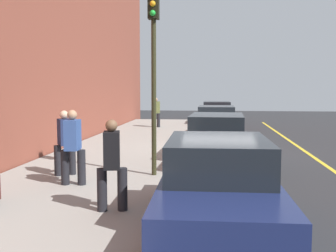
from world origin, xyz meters
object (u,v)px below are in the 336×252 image
parked_car_charcoal (217,139)px  pedestrian_blue_coat (73,145)px  pedestrian_black_coat (112,162)px  pedestrian_olive_coat (156,111)px  traffic_light_pole (154,52)px  parked_car_white (216,123)px  pedestrian_navy_coat (65,141)px  parked_car_red (217,114)px  parked_car_navy (218,186)px

parked_car_charcoal → pedestrian_blue_coat: (3.75, -3.24, 0.29)m
pedestrian_blue_coat → pedestrian_black_coat: (1.80, 1.35, -0.03)m
pedestrian_olive_coat → traffic_light_pole: traffic_light_pole is taller
pedestrian_olive_coat → pedestrian_black_coat: (15.53, 1.42, -0.01)m
parked_car_white → parked_car_charcoal: same height
pedestrian_olive_coat → pedestrian_blue_coat: 13.73m
parked_car_charcoal → pedestrian_navy_coat: bearing=-53.7°
parked_car_charcoal → pedestrian_olive_coat: 10.51m
pedestrian_navy_coat → traffic_light_pole: 3.13m
pedestrian_navy_coat → parked_car_charcoal: bearing=126.3°
pedestrian_blue_coat → traffic_light_pole: traffic_light_pole is taller
parked_car_white → pedestrian_blue_coat: (9.77, -3.28, 0.30)m
parked_car_white → parked_car_charcoal: bearing=-0.4°
parked_car_charcoal → pedestrian_olive_coat: bearing=-161.7°
parked_car_white → pedestrian_black_coat: size_ratio=2.59×
parked_car_red → pedestrian_black_coat: (18.05, -2.01, 0.26)m
pedestrian_navy_coat → pedestrian_blue_coat: (0.96, 0.56, 0.04)m
pedestrian_blue_coat → pedestrian_olive_coat: bearing=-179.7°
pedestrian_navy_coat → pedestrian_blue_coat: pedestrian_blue_coat is taller
parked_car_charcoal → parked_car_navy: (6.02, -0.03, -0.00)m
parked_car_white → parked_car_red: bearing=179.3°
pedestrian_navy_coat → pedestrian_black_coat: (2.77, 1.91, 0.00)m
parked_car_red → traffic_light_pole: 15.32m
parked_car_red → pedestrian_navy_coat: (15.28, -3.92, 0.26)m
parked_car_red → parked_car_navy: (18.52, -0.16, -0.00)m
parked_car_navy → pedestrian_black_coat: bearing=-104.3°
pedestrian_black_coat → parked_car_red: bearing=173.6°
parked_car_red → parked_car_charcoal: size_ratio=0.95×
parked_car_navy → parked_car_charcoal: bearing=179.7°
pedestrian_black_coat → traffic_light_pole: traffic_light_pole is taller
parked_car_white → parked_car_charcoal: size_ratio=0.89×
pedestrian_olive_coat → pedestrian_blue_coat: pedestrian_blue_coat is taller
parked_car_red → pedestrian_olive_coat: pedestrian_olive_coat is taller
parked_car_white → pedestrian_black_coat: (11.57, -1.93, 0.26)m
pedestrian_black_coat → parked_car_navy: bearing=75.7°
parked_car_charcoal → pedestrian_black_coat: pedestrian_black_coat is taller
pedestrian_olive_coat → traffic_light_pole: size_ratio=0.36×
parked_car_white → pedestrian_olive_coat: bearing=-139.8°
parked_car_red → parked_car_charcoal: (12.50, -0.13, 0.00)m
pedestrian_blue_coat → pedestrian_black_coat: size_ratio=1.04×
traffic_light_pole → pedestrian_navy_coat: bearing=-83.5°
parked_car_navy → pedestrian_black_coat: 1.94m
parked_car_red → pedestrian_olive_coat: 4.26m
parked_car_navy → pedestrian_olive_coat: size_ratio=2.60×
parked_car_red → pedestrian_blue_coat: bearing=-11.7°
parked_car_red → parked_car_navy: bearing=-0.5°
parked_car_navy → pedestrian_blue_coat: (-2.27, -3.21, 0.30)m
pedestrian_navy_coat → traffic_light_pole: (-0.25, 2.22, 2.20)m
parked_car_white → traffic_light_pole: (8.55, -1.62, 2.45)m
parked_car_red → pedestrian_navy_coat: bearing=-14.4°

